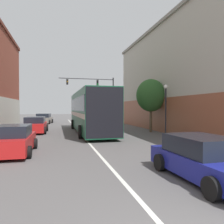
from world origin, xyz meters
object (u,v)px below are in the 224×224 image
at_px(parked_car_left_far, 44,119).
at_px(street_lamp, 166,110).
at_px(parked_car_left_near, 35,125).
at_px(street_tree_near, 151,95).
at_px(bus, 90,110).
at_px(traffic_signal_gantry, 98,90).
at_px(hatchback_foreground, 204,159).
at_px(parked_car_left_mid, 14,140).

xyz_separation_m(parked_car_left_far, street_lamp, (9.42, -19.01, 1.43)).
relative_size(parked_car_left_near, street_tree_near, 0.84).
bearing_deg(bus, parked_car_left_far, 20.10).
height_order(parked_car_left_far, traffic_signal_gantry, traffic_signal_gantry).
height_order(street_lamp, street_tree_near, street_tree_near).
bearing_deg(street_lamp, hatchback_foreground, -109.94).
relative_size(hatchback_foreground, street_tree_near, 0.87).
height_order(parked_car_left_mid, parked_car_left_far, parked_car_left_far).
relative_size(hatchback_foreground, street_lamp, 1.10).
relative_size(parked_car_left_near, street_lamp, 1.07).
bearing_deg(hatchback_foreground, parked_car_left_far, 11.65).
bearing_deg(street_tree_near, parked_car_left_near, 170.29).
bearing_deg(parked_car_left_mid, street_lamp, -74.19).
relative_size(parked_car_left_near, parked_car_left_far, 0.99).
xyz_separation_m(parked_car_left_near, parked_car_left_far, (0.02, 12.27, -0.02)).
bearing_deg(traffic_signal_gantry, street_tree_near, -78.93).
xyz_separation_m(parked_car_left_mid, street_tree_near, (10.62, 7.53, 2.77)).
xyz_separation_m(bus, hatchback_foreground, (1.59, -14.13, -1.43)).
height_order(hatchback_foreground, parked_car_left_mid, parked_car_left_mid).
relative_size(bus, parked_car_left_near, 3.03).
relative_size(parked_car_left_mid, traffic_signal_gantry, 0.48).
height_order(parked_car_left_near, street_lamp, street_lamp).
distance_m(hatchback_foreground, street_lamp, 8.78).
relative_size(hatchback_foreground, parked_car_left_near, 1.03).
relative_size(parked_car_left_mid, street_tree_near, 0.79).
distance_m(parked_car_left_near, traffic_signal_gantry, 14.67).
xyz_separation_m(traffic_signal_gantry, street_tree_near, (2.62, -13.39, -1.55)).
distance_m(hatchback_foreground, parked_car_left_far, 27.91).
bearing_deg(traffic_signal_gantry, street_lamp, -85.17).
height_order(bus, traffic_signal_gantry, traffic_signal_gantry).
distance_m(parked_car_left_mid, parked_car_left_far, 21.59).
bearing_deg(hatchback_foreground, street_tree_near, -18.82).
bearing_deg(street_lamp, street_tree_near, 77.81).
distance_m(bus, parked_car_left_mid, 10.03).
bearing_deg(parked_car_left_far, hatchback_foreground, -159.25).
bearing_deg(bus, street_lamp, -143.28).
height_order(hatchback_foreground, street_tree_near, street_tree_near).
bearing_deg(parked_car_left_near, parked_car_left_far, 0.83).
bearing_deg(street_lamp, parked_car_left_near, 144.43).
height_order(bus, parked_car_left_far, bus).
xyz_separation_m(parked_car_left_far, street_tree_near, (10.49, -14.06, 2.76)).
xyz_separation_m(parked_car_left_mid, traffic_signal_gantry, (8.00, 20.92, 4.31)).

